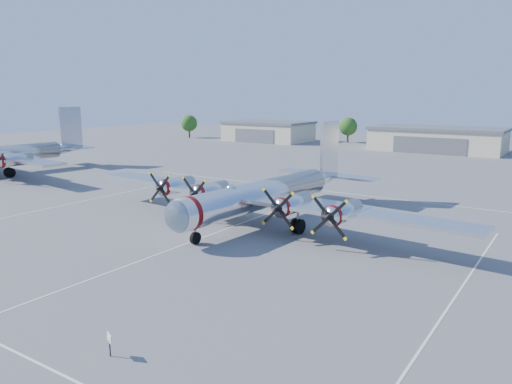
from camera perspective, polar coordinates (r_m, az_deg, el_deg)
The scene contains 9 objects.
ground at distance 46.14m, azimuth -5.27°, elevation -4.91°, with size 260.00×260.00×0.00m, color #5A5A5C.
parking_lines at distance 44.84m, azimuth -6.67°, elevation -5.41°, with size 60.00×50.08×0.01m.
hangar_west at distance 137.75m, azimuth 1.40°, elevation 6.98°, with size 22.60×14.60×5.40m.
hangar_center at distance 120.19m, azimuth 20.00°, elevation 5.71°, with size 28.60×14.60×5.40m.
tree_far_west at distance 149.35m, azimuth -7.66°, elevation 7.79°, with size 4.80×4.80×6.64m.
tree_west at distance 135.54m, azimuth 10.48°, elevation 7.37°, with size 4.80×4.80×6.64m.
main_bomber_b29 at distance 50.92m, azimuth 1.14°, elevation -3.32°, with size 43.18×29.54×9.55m, color silver, non-canonical shape.
bomber_west at distance 91.35m, azimuth -26.49°, elevation 1.97°, with size 39.59×28.03×10.46m, color silver, non-canonical shape.
info_placard at distance 26.51m, azimuth -16.40°, elevation -15.97°, with size 0.59×0.30×1.21m.
Camera 1 is at (27.83, -34.53, 12.73)m, focal length 35.00 mm.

